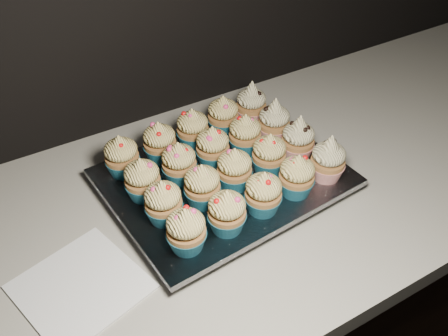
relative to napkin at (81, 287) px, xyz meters
name	(u,v)px	position (x,y,z in m)	size (l,w,h in m)	color
worktop	(132,240)	(0.11, 0.07, -0.02)	(2.44, 0.64, 0.04)	beige
napkin	(81,287)	(0.00, 0.00, 0.00)	(0.17, 0.17, 0.00)	white
baking_tray	(224,184)	(0.30, 0.08, 0.01)	(0.38, 0.29, 0.02)	black
foil_lining	(224,177)	(0.30, 0.08, 0.03)	(0.41, 0.32, 0.01)	silver
cupcake_0	(186,230)	(0.17, -0.04, 0.07)	(0.06, 0.06, 0.08)	#1A637A
cupcake_1	(227,212)	(0.24, -0.03, 0.07)	(0.06, 0.06, 0.08)	#1A637A
cupcake_2	(263,193)	(0.31, -0.03, 0.07)	(0.06, 0.06, 0.08)	#1A637A
cupcake_3	(297,176)	(0.39, -0.02, 0.07)	(0.06, 0.06, 0.08)	#1A637A
cupcake_4	(328,160)	(0.46, -0.02, 0.07)	(0.06, 0.06, 0.10)	red
cupcake_5	(163,202)	(0.16, 0.04, 0.07)	(0.06, 0.06, 0.08)	#1A637A
cupcake_6	(202,186)	(0.24, 0.04, 0.07)	(0.06, 0.06, 0.08)	#1A637A
cupcake_7	(234,169)	(0.30, 0.05, 0.07)	(0.06, 0.06, 0.08)	#1A637A
cupcake_8	(269,154)	(0.38, 0.05, 0.07)	(0.06, 0.06, 0.08)	#1A637A
cupcake_9	(298,139)	(0.45, 0.06, 0.07)	(0.06, 0.06, 0.10)	red
cupcake_10	(142,179)	(0.16, 0.10, 0.07)	(0.06, 0.06, 0.08)	#1A637A
cupcake_11	(179,163)	(0.23, 0.11, 0.07)	(0.06, 0.06, 0.08)	#1A637A
cupcake_12	(213,147)	(0.30, 0.12, 0.07)	(0.06, 0.06, 0.08)	#1A637A
cupcake_13	(245,134)	(0.37, 0.12, 0.07)	(0.06, 0.06, 0.08)	#1A637A
cupcake_14	(274,122)	(0.44, 0.13, 0.07)	(0.06, 0.06, 0.10)	red
cupcake_15	(122,156)	(0.15, 0.18, 0.07)	(0.06, 0.06, 0.08)	#1A637A
cupcake_16	(160,142)	(0.23, 0.18, 0.07)	(0.06, 0.06, 0.08)	#1A637A
cupcake_17	(193,129)	(0.30, 0.19, 0.07)	(0.06, 0.06, 0.08)	#1A637A
cupcake_18	(223,116)	(0.37, 0.20, 0.07)	(0.06, 0.06, 0.08)	#1A637A
cupcake_19	(251,104)	(0.44, 0.20, 0.07)	(0.06, 0.06, 0.10)	red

